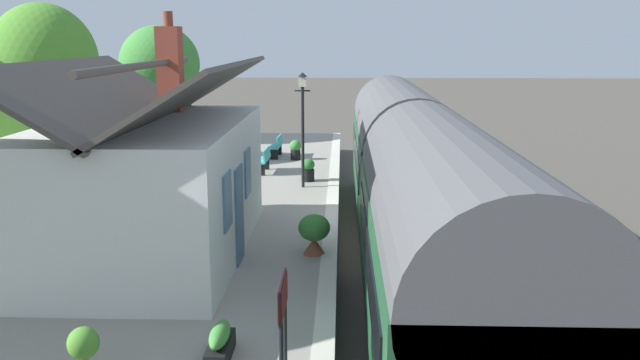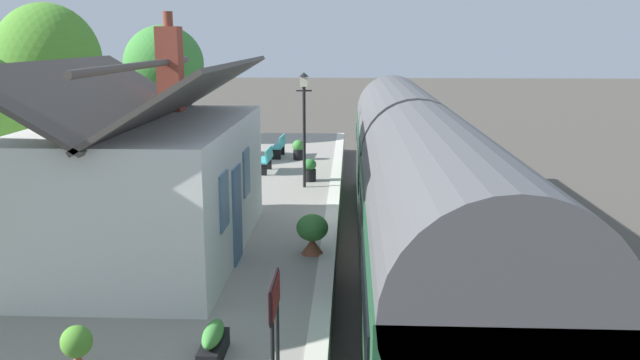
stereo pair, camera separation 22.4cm
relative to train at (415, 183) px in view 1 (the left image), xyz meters
The scene contains 19 objects.
ground_plane 2.92m from the train, 28.36° to the left, with size 160.00×160.00×0.00m, color #4C473F.
platform 5.45m from the train, 71.20° to the left, with size 32.00×5.98×0.95m, color gray.
platform_edge_coping 2.95m from the train, 51.31° to the left, with size 32.00×0.36×0.02m, color beige.
rail_near 2.81m from the train, 23.45° to the right, with size 52.00×0.08×0.14m, color gray.
rail_far 2.81m from the train, 23.34° to the left, with size 52.00×0.08×0.14m, color gray.
train is the anchor object (origin of this frame).
station_building 6.32m from the train, 106.05° to the left, with size 7.76×4.33×5.42m.
bench_by_lamp 11.59m from the train, 22.70° to the left, with size 1.42×0.49×0.88m.
bench_near_building 8.85m from the train, 31.70° to the left, with size 1.41×0.48×0.88m.
planter_bench_right 9.27m from the train, 143.75° to the left, with size 0.45×0.45×0.80m.
planter_edge_far 7.77m from the train, 151.87° to the left, with size 1.01×0.32×0.55m.
planter_under_sign 3.05m from the train, 124.96° to the left, with size 0.72×0.72×0.91m.
planter_edge_near 10.80m from the train, 19.90° to the left, with size 0.47×0.47×0.79m.
planter_corner_building 11.74m from the train, 37.34° to the left, with size 0.85×0.32×0.64m.
planter_by_door 6.82m from the train, 25.97° to the left, with size 0.47×0.47×0.77m.
lamp_post_platform 6.12m from the train, 30.91° to the left, with size 0.32×0.50×3.72m.
station_sign_board 7.96m from the train, 160.90° to the left, with size 0.96×0.06×1.57m.
tree_behind_building 15.94m from the train, 55.79° to the left, with size 3.73×4.04×7.02m.
tree_far_left 18.25m from the train, 34.59° to the left, with size 3.82×3.67×6.32m.
Camera 1 is at (-17.73, 0.91, 5.74)m, focal length 37.36 mm.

